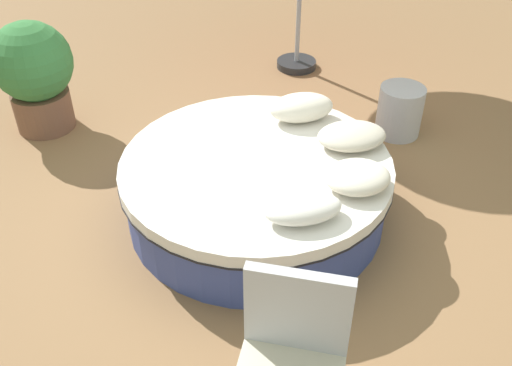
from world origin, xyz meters
TOP-DOWN VIEW (x-y plane):
  - ground_plane at (0.00, 0.00)m, footprint 16.00×16.00m
  - round_bed at (0.00, 0.00)m, footprint 2.00×2.00m
  - throw_pillow_0 at (-0.15, 0.68)m, footprint 0.50×0.28m
  - throw_pillow_1 at (-0.60, 0.45)m, footprint 0.45×0.39m
  - throw_pillow_2 at (-0.75, -0.06)m, footprint 0.53×0.39m
  - throw_pillow_3 at (-0.48, -0.50)m, footprint 0.52×0.31m
  - patio_chair at (0.21, 1.70)m, footprint 0.68×0.67m
  - planter at (1.65, -1.71)m, footprint 0.72×0.72m
  - side_table at (-1.55, -0.86)m, footprint 0.41×0.41m

SIDE VIEW (x-z plane):
  - ground_plane at x=0.00m, z-range 0.00..0.00m
  - side_table at x=-1.55m, z-range 0.00..0.47m
  - round_bed at x=0.00m, z-range 0.01..0.50m
  - patio_chair at x=0.21m, z-range 0.07..1.05m
  - planter at x=1.65m, z-range 0.05..1.08m
  - throw_pillow_2 at x=-0.75m, z-range 0.50..0.64m
  - throw_pillow_0 at x=-0.15m, z-range 0.50..0.65m
  - throw_pillow_1 at x=-0.60m, z-range 0.50..0.65m
  - throw_pillow_3 at x=-0.48m, z-range 0.50..0.71m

